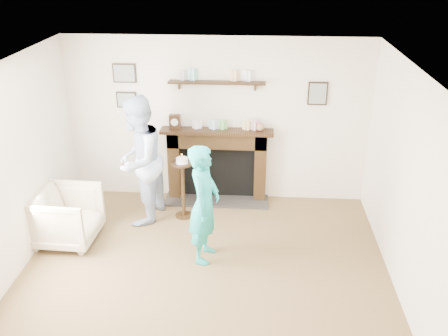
{
  "coord_description": "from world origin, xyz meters",
  "views": [
    {
      "loc": [
        0.58,
        -4.55,
        3.69
      ],
      "look_at": [
        0.21,
        0.9,
        1.2
      ],
      "focal_mm": 40.0,
      "sensor_mm": 36.0,
      "label": 1
    }
  ],
  "objects": [
    {
      "name": "armchair",
      "position": [
        -1.9,
        1.03,
        0.0
      ],
      "size": [
        0.86,
        0.83,
        0.75
      ],
      "primitive_type": "imported",
      "rotation": [
        0.0,
        0.0,
        1.52
      ],
      "color": "tan",
      "rests_on": "ground"
    },
    {
      "name": "woman",
      "position": [
        -0.03,
        0.78,
        0.0
      ],
      "size": [
        0.45,
        0.61,
        1.54
      ],
      "primitive_type": "imported",
      "rotation": [
        0.0,
        0.0,
        1.43
      ],
      "color": "teal",
      "rests_on": "ground"
    },
    {
      "name": "pedestal_table",
      "position": [
        -0.44,
        1.79,
        0.61
      ],
      "size": [
        0.31,
        0.31,
        0.99
      ],
      "color": "black",
      "rests_on": "ground"
    },
    {
      "name": "man",
      "position": [
        -1.03,
        1.68,
        0.0
      ],
      "size": [
        0.85,
        1.01,
        1.84
      ],
      "primitive_type": "imported",
      "rotation": [
        0.0,
        0.0,
        -1.75
      ],
      "color": "#A8BBD2",
      "rests_on": "ground"
    },
    {
      "name": "ground",
      "position": [
        0.0,
        0.0,
        0.0
      ],
      "size": [
        5.0,
        5.0,
        0.0
      ],
      "primitive_type": "plane",
      "color": "brown",
      "rests_on": "ground"
    },
    {
      "name": "room_shell",
      "position": [
        -0.0,
        0.69,
        1.62
      ],
      "size": [
        4.54,
        5.02,
        2.52
      ],
      "color": "#EFE0CB",
      "rests_on": "ground"
    }
  ]
}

